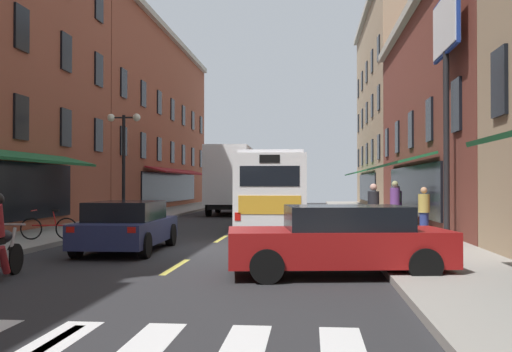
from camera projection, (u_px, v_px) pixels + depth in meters
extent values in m
cube|color=#28282B|center=(205.00, 251.00, 16.20)|extent=(34.80, 80.00, 0.10)
cube|color=#DBCC4C|center=(37.00, 352.00, 6.25)|extent=(0.14, 2.40, 0.01)
cube|color=#DBCC4C|center=(176.00, 267.00, 12.72)|extent=(0.14, 2.40, 0.01)
cube|color=#DBCC4C|center=(221.00, 239.00, 19.19)|extent=(0.14, 2.40, 0.01)
cube|color=#DBCC4C|center=(244.00, 225.00, 25.66)|extent=(0.14, 2.40, 0.01)
cube|color=#DBCC4C|center=(257.00, 217.00, 32.13)|extent=(0.14, 2.40, 0.01)
cube|color=#DBCC4C|center=(266.00, 211.00, 38.61)|extent=(0.14, 2.40, 0.01)
cube|color=#DBCC4C|center=(272.00, 207.00, 45.08)|extent=(0.14, 2.40, 0.01)
cube|color=#DBCC4C|center=(277.00, 204.00, 51.55)|extent=(0.14, 2.40, 0.01)
cube|color=silver|center=(37.00, 352.00, 6.25)|extent=(0.50, 2.80, 0.01)
cube|color=gray|center=(3.00, 244.00, 16.76)|extent=(3.00, 80.00, 0.14)
cube|color=gray|center=(420.00, 249.00, 15.66)|extent=(3.00, 80.00, 0.14)
cube|color=black|center=(21.00, 117.00, 20.74)|extent=(0.10, 1.00, 1.60)
cube|color=black|center=(66.00, 128.00, 24.53)|extent=(0.10, 1.00, 1.60)
cube|color=black|center=(99.00, 135.00, 28.33)|extent=(0.10, 1.00, 1.60)
cube|color=black|center=(22.00, 28.00, 20.78)|extent=(0.10, 1.00, 1.60)
cube|color=black|center=(66.00, 52.00, 24.58)|extent=(0.10, 1.00, 1.60)
cube|color=black|center=(99.00, 70.00, 28.37)|extent=(0.10, 1.00, 1.60)
cube|color=black|center=(99.00, 5.00, 28.41)|extent=(0.10, 1.00, 1.60)
cube|color=brown|center=(120.00, 121.00, 43.91)|extent=(8.00, 26.57, 13.18)
cube|color=#B2AD9E|center=(173.00, 38.00, 43.61)|extent=(0.44, 26.07, 0.40)
cube|color=black|center=(172.00, 188.00, 43.46)|extent=(0.10, 16.00, 2.10)
cube|color=maroon|center=(182.00, 172.00, 43.41)|extent=(1.38, 14.93, 0.44)
cube|color=black|center=(124.00, 141.00, 32.12)|extent=(0.10, 1.00, 1.60)
cube|color=black|center=(143.00, 146.00, 35.91)|extent=(0.10, 1.00, 1.60)
cube|color=black|center=(159.00, 149.00, 39.70)|extent=(0.10, 1.00, 1.60)
cube|color=black|center=(172.00, 152.00, 43.50)|extent=(0.10, 1.00, 1.60)
cube|color=black|center=(183.00, 155.00, 47.29)|extent=(0.10, 1.00, 1.60)
cube|color=black|center=(193.00, 157.00, 51.08)|extent=(0.10, 1.00, 1.60)
cube|color=black|center=(201.00, 159.00, 54.87)|extent=(0.10, 1.00, 1.60)
cube|color=black|center=(124.00, 83.00, 32.16)|extent=(0.10, 1.00, 1.60)
cube|color=black|center=(143.00, 94.00, 35.95)|extent=(0.10, 1.00, 1.60)
cube|color=black|center=(159.00, 103.00, 39.75)|extent=(0.10, 1.00, 1.60)
cube|color=black|center=(172.00, 110.00, 43.54)|extent=(0.10, 1.00, 1.60)
cube|color=black|center=(183.00, 116.00, 47.33)|extent=(0.10, 1.00, 1.60)
cube|color=black|center=(193.00, 121.00, 51.13)|extent=(0.10, 1.00, 1.60)
cube|color=black|center=(201.00, 125.00, 54.92)|extent=(0.10, 1.00, 1.60)
cube|color=black|center=(499.00, 82.00, 13.59)|extent=(0.10, 1.00, 1.60)
cube|color=brown|center=(506.00, 113.00, 25.16)|extent=(8.00, 19.90, 9.77)
cube|color=#B2AD9E|center=(409.00, 12.00, 25.61)|extent=(0.44, 19.40, 0.40)
cube|color=black|center=(411.00, 190.00, 25.50)|extent=(0.10, 12.00, 2.10)
cube|color=#1E6638|center=(395.00, 163.00, 25.58)|extent=(1.38, 11.20, 0.44)
cube|color=black|center=(457.00, 105.00, 17.57)|extent=(0.10, 1.00, 1.60)
cube|color=black|center=(429.00, 120.00, 21.55)|extent=(0.10, 1.00, 1.60)
cube|color=black|center=(411.00, 130.00, 25.53)|extent=(0.10, 1.00, 1.60)
cube|color=black|center=(397.00, 137.00, 29.51)|extent=(0.10, 1.00, 1.60)
cube|color=black|center=(387.00, 143.00, 33.50)|extent=(0.10, 1.00, 1.60)
cube|color=#9E8466|center=(419.00, 107.00, 45.12)|extent=(8.00, 19.90, 15.57)
cube|color=#B2AD9E|center=(366.00, 14.00, 45.60)|extent=(0.44, 19.40, 0.40)
cube|color=black|center=(367.00, 187.00, 45.41)|extent=(0.10, 12.00, 2.10)
cube|color=#1E6638|center=(358.00, 172.00, 45.49)|extent=(1.38, 11.20, 0.44)
cube|color=black|center=(379.00, 147.00, 37.48)|extent=(0.10, 1.00, 1.60)
cube|color=black|center=(372.00, 151.00, 41.46)|extent=(0.10, 1.00, 1.60)
cube|color=black|center=(367.00, 154.00, 45.44)|extent=(0.10, 1.00, 1.60)
cube|color=black|center=(362.00, 156.00, 49.43)|extent=(0.10, 1.00, 1.60)
cube|color=black|center=(358.00, 158.00, 53.41)|extent=(0.10, 1.00, 1.60)
cube|color=black|center=(379.00, 98.00, 37.52)|extent=(0.10, 1.00, 1.60)
cube|color=black|center=(372.00, 106.00, 41.50)|extent=(0.10, 1.00, 1.60)
cube|color=black|center=(367.00, 113.00, 45.49)|extent=(0.10, 1.00, 1.60)
cube|color=black|center=(362.00, 119.00, 49.47)|extent=(0.10, 1.00, 1.60)
cube|color=black|center=(358.00, 123.00, 53.45)|extent=(0.10, 1.00, 1.60)
cube|color=black|center=(379.00, 48.00, 37.57)|extent=(0.10, 1.00, 1.60)
cube|color=black|center=(372.00, 61.00, 41.55)|extent=(0.10, 1.00, 1.60)
cube|color=black|center=(367.00, 72.00, 45.53)|extent=(0.10, 1.00, 1.60)
cube|color=black|center=(362.00, 81.00, 49.51)|extent=(0.10, 1.00, 1.60)
cube|color=black|center=(358.00, 89.00, 53.49)|extent=(0.10, 1.00, 1.60)
cylinder|color=black|center=(446.00, 145.00, 17.56)|extent=(0.18, 0.18, 5.70)
cylinder|color=black|center=(447.00, 236.00, 17.52)|extent=(0.40, 0.40, 0.24)
cube|color=navy|center=(446.00, 24.00, 17.61)|extent=(0.10, 3.07, 1.84)
cube|color=silver|center=(444.00, 24.00, 17.61)|extent=(0.04, 2.91, 1.68)
cube|color=silver|center=(448.00, 24.00, 17.60)|extent=(0.04, 2.91, 1.68)
cube|color=white|center=(276.00, 188.00, 25.81)|extent=(2.84, 12.05, 2.55)
cube|color=silver|center=(276.00, 158.00, 25.83)|extent=(2.61, 10.85, 0.16)
cube|color=black|center=(276.00, 184.00, 26.12)|extent=(2.82, 9.65, 0.96)
cube|color=#19723F|center=(276.00, 211.00, 25.80)|extent=(2.86, 11.65, 0.36)
cube|color=black|center=(280.00, 184.00, 31.76)|extent=(2.25, 0.17, 1.10)
cube|color=black|center=(270.00, 176.00, 19.88)|extent=(2.05, 0.17, 0.70)
cube|color=gold|center=(270.00, 205.00, 19.86)|extent=(2.15, 0.15, 0.64)
cube|color=black|center=(270.00, 159.00, 19.88)|extent=(0.70, 0.12, 0.28)
cube|color=red|center=(238.00, 217.00, 19.92)|extent=(0.20, 0.08, 0.28)
cube|color=red|center=(302.00, 217.00, 19.76)|extent=(0.20, 0.08, 0.28)
cylinder|color=black|center=(256.00, 210.00, 29.87)|extent=(0.32, 1.01, 1.00)
cylinder|color=black|center=(301.00, 210.00, 29.70)|extent=(0.32, 1.01, 1.00)
cylinder|color=black|center=(242.00, 218.00, 22.39)|extent=(0.32, 1.01, 1.00)
cylinder|color=black|center=(303.00, 218.00, 22.23)|extent=(0.32, 1.01, 1.00)
cube|color=#B21E19|center=(236.00, 188.00, 36.89)|extent=(2.34, 2.05, 2.40)
cube|color=black|center=(237.00, 175.00, 37.86)|extent=(2.00, 0.14, 0.80)
cube|color=white|center=(229.00, 175.00, 33.52)|extent=(2.51, 4.83, 3.27)
cube|color=maroon|center=(250.00, 172.00, 33.44)|extent=(0.12, 2.87, 0.90)
cube|color=black|center=(231.00, 205.00, 34.49)|extent=(2.04, 6.42, 0.24)
cylinder|color=black|center=(218.00, 206.00, 36.75)|extent=(0.30, 0.91, 0.90)
cylinder|color=black|center=(253.00, 206.00, 36.60)|extent=(0.30, 0.91, 0.90)
cylinder|color=black|center=(209.00, 208.00, 32.86)|extent=(0.30, 0.91, 0.90)
cylinder|color=black|center=(247.00, 208.00, 32.70)|extent=(0.30, 0.91, 0.90)
cube|color=maroon|center=(338.00, 246.00, 11.49)|extent=(4.52, 2.41, 0.68)
cube|color=black|center=(346.00, 218.00, 11.51)|extent=(2.54, 1.99, 0.50)
cube|color=red|center=(458.00, 237.00, 10.84)|extent=(0.09, 0.21, 0.14)
cube|color=red|center=(431.00, 231.00, 12.33)|extent=(0.09, 0.21, 0.14)
cylinder|color=black|center=(267.00, 266.00, 10.56)|extent=(0.66, 0.30, 0.64)
cylinder|color=black|center=(262.00, 255.00, 12.31)|extent=(0.66, 0.30, 0.64)
cylinder|color=black|center=(425.00, 265.00, 10.67)|extent=(0.66, 0.30, 0.64)
cylinder|color=black|center=(398.00, 254.00, 12.42)|extent=(0.66, 0.30, 0.64)
cube|color=navy|center=(128.00, 231.00, 15.68)|extent=(1.92, 4.38, 0.61)
cube|color=black|center=(126.00, 211.00, 15.52)|extent=(1.72, 2.38, 0.53)
cube|color=red|center=(71.00, 230.00, 13.59)|extent=(0.20, 0.06, 0.14)
cube|color=red|center=(132.00, 230.00, 13.49)|extent=(0.20, 0.06, 0.14)
cylinder|color=black|center=(114.00, 234.00, 17.20)|extent=(0.24, 0.65, 0.64)
cylinder|color=black|center=(171.00, 235.00, 17.08)|extent=(0.24, 0.65, 0.64)
cylinder|color=black|center=(76.00, 245.00, 14.27)|extent=(0.24, 0.65, 0.64)
cylinder|color=black|center=(145.00, 245.00, 14.15)|extent=(0.24, 0.65, 0.64)
cube|color=silver|center=(247.00, 201.00, 42.70)|extent=(1.99, 4.26, 0.62)
cube|color=black|center=(247.00, 194.00, 42.54)|extent=(1.79, 2.32, 0.52)
cube|color=red|center=(234.00, 199.00, 40.67)|extent=(0.20, 0.06, 0.14)
cube|color=red|center=(256.00, 199.00, 40.57)|extent=(0.20, 0.06, 0.14)
cylinder|color=black|center=(237.00, 204.00, 44.16)|extent=(0.24, 0.65, 0.64)
cylinder|color=black|center=(261.00, 204.00, 44.04)|extent=(0.24, 0.65, 0.64)
cylinder|color=black|center=(233.00, 205.00, 41.35)|extent=(0.24, 0.65, 0.64)
cylinder|color=black|center=(258.00, 205.00, 41.23)|extent=(0.24, 0.65, 0.64)
cylinder|color=black|center=(15.00, 259.00, 11.66)|extent=(0.14, 0.63, 0.62)
cylinder|color=#B2B2B7|center=(12.00, 245.00, 11.55)|extent=(0.09, 0.33, 0.68)
ellipsoid|color=black|center=(2.00, 237.00, 11.13)|extent=(0.36, 0.58, 0.28)
cylinder|color=#B2B2B7|center=(10.00, 224.00, 11.45)|extent=(0.62, 0.08, 0.04)
cylinder|color=maroon|center=(4.00, 260.00, 10.82)|extent=(0.16, 0.37, 0.56)
torus|color=black|center=(31.00, 229.00, 17.47)|extent=(0.66, 0.13, 0.66)
torus|color=black|center=(66.00, 229.00, 17.51)|extent=(0.66, 0.13, 0.66)
cylinder|color=red|center=(49.00, 225.00, 17.49)|extent=(0.99, 0.17, 0.04)
cylinder|color=red|center=(55.00, 219.00, 17.50)|extent=(0.14, 0.05, 0.50)
cube|color=black|center=(56.00, 210.00, 17.51)|extent=(0.21, 0.15, 0.06)
cylinder|color=red|center=(34.00, 210.00, 17.48)|extent=(0.09, 0.48, 0.03)
torus|color=black|center=(89.00, 219.00, 22.45)|extent=(0.65, 0.20, 0.66)
torus|color=black|center=(117.00, 219.00, 22.61)|extent=(0.65, 0.20, 0.66)
cylinder|color=black|center=(103.00, 216.00, 22.53)|extent=(0.98, 0.28, 0.04)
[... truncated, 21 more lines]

